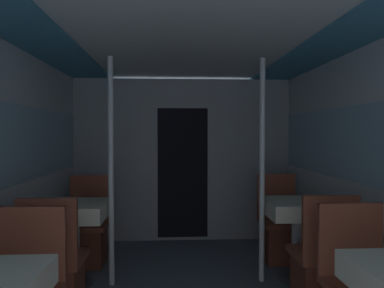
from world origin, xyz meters
The scene contains 11 objects.
wall_right centered at (1.40, 1.82, 1.07)m, with size 0.05×6.44×2.07m.
ceiling_panel centered at (0.00, 1.82, 2.11)m, with size 2.81×6.44×0.07m.
bulkhead_far centered at (0.00, 3.90, 1.03)m, with size 2.75×0.09×2.07m.
dining_table_left_1 centered at (-1.03, 2.49, 0.63)m, with size 0.59×0.59×0.75m.
chair_left_near_1 centered at (-1.03, 1.94, 0.28)m, with size 0.43×0.43×0.92m.
chair_left_far_1 centered at (-1.03, 3.04, 0.28)m, with size 0.43×0.43×0.92m.
support_pole_left_1 centered at (-0.69, 2.49, 1.03)m, with size 0.05×0.05×2.07m.
dining_table_right_1 centered at (1.03, 2.49, 0.63)m, with size 0.59×0.59×0.75m.
chair_right_near_1 centered at (1.03, 1.94, 0.28)m, with size 0.43×0.43×0.92m.
chair_right_far_1 centered at (1.03, 3.04, 0.28)m, with size 0.43×0.43×0.92m.
support_pole_right_1 centered at (0.69, 2.49, 1.03)m, with size 0.05×0.05×2.07m.
Camera 1 is at (-0.15, -0.91, 1.38)m, focal length 35.00 mm.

